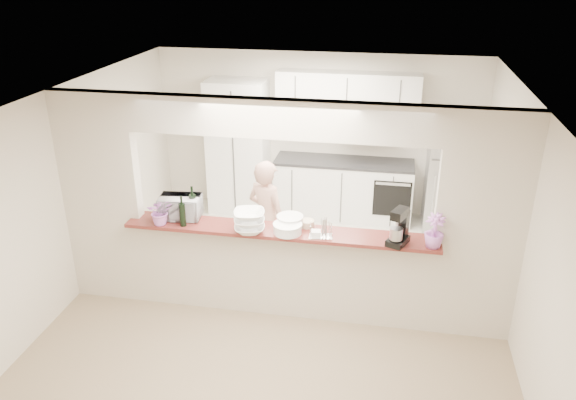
% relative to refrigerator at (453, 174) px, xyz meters
% --- Properties ---
extents(floor, '(6.00, 6.00, 0.00)m').
position_rel_refrigerator_xyz_m(floor, '(-2.05, -2.65, -0.85)').
color(floor, tan).
rests_on(floor, ground).
extents(tile_overlay, '(5.00, 2.90, 0.01)m').
position_rel_refrigerator_xyz_m(tile_overlay, '(-2.05, -1.10, -0.84)').
color(tile_overlay, beige).
rests_on(tile_overlay, floor).
extents(partition, '(5.00, 0.15, 2.50)m').
position_rel_refrigerator_xyz_m(partition, '(-2.05, -2.65, 0.63)').
color(partition, beige).
rests_on(partition, floor).
extents(bar_counter, '(3.40, 0.38, 1.09)m').
position_rel_refrigerator_xyz_m(bar_counter, '(-2.05, -2.65, -0.27)').
color(bar_counter, beige).
rests_on(bar_counter, floor).
extents(kitchen_cabinets, '(3.15, 0.62, 2.25)m').
position_rel_refrigerator_xyz_m(kitchen_cabinets, '(-2.24, 0.07, 0.12)').
color(kitchen_cabinets, white).
rests_on(kitchen_cabinets, floor).
extents(refrigerator, '(0.75, 0.70, 1.70)m').
position_rel_refrigerator_xyz_m(refrigerator, '(0.00, 0.00, 0.00)').
color(refrigerator, '#BABAC0').
rests_on(refrigerator, floor).
extents(flower_left, '(0.34, 0.32, 0.31)m').
position_rel_refrigerator_xyz_m(flower_left, '(-3.35, -2.80, 0.39)').
color(flower_left, '#CC6CAD').
rests_on(flower_left, bar_counter).
extents(wine_bottle_a, '(0.07, 0.07, 0.35)m').
position_rel_refrigerator_xyz_m(wine_bottle_a, '(-3.10, -2.80, 0.38)').
color(wine_bottle_a, black).
rests_on(wine_bottle_a, bar_counter).
extents(wine_bottle_b, '(0.08, 0.08, 0.39)m').
position_rel_refrigerator_xyz_m(wine_bottle_b, '(-3.05, -2.60, 0.39)').
color(wine_bottle_b, black).
rests_on(wine_bottle_b, bar_counter).
extents(toaster_oven, '(0.48, 0.35, 0.25)m').
position_rel_refrigerator_xyz_m(toaster_oven, '(-3.20, -2.60, 0.37)').
color(toaster_oven, '#B7B7BC').
rests_on(toaster_oven, bar_counter).
extents(serving_bowls, '(0.39, 0.39, 0.24)m').
position_rel_refrigerator_xyz_m(serving_bowls, '(-2.35, -2.82, 0.36)').
color(serving_bowls, white).
rests_on(serving_bowls, bar_counter).
extents(plate_stack_a, '(0.29, 0.29, 0.13)m').
position_rel_refrigerator_xyz_m(plate_stack_a, '(-1.95, -2.62, 0.31)').
color(plate_stack_a, white).
rests_on(plate_stack_a, bar_counter).
extents(plate_stack_b, '(0.31, 0.31, 0.11)m').
position_rel_refrigerator_xyz_m(plate_stack_b, '(-1.95, -2.76, 0.29)').
color(plate_stack_b, white).
rests_on(plate_stack_b, bar_counter).
extents(red_bowl, '(0.17, 0.17, 0.08)m').
position_rel_refrigerator_xyz_m(red_bowl, '(-2.03, -2.65, 0.28)').
color(red_bowl, maroon).
rests_on(red_bowl, bar_counter).
extents(tan_bowl, '(0.15, 0.15, 0.07)m').
position_rel_refrigerator_xyz_m(tan_bowl, '(-1.77, -2.57, 0.28)').
color(tan_bowl, tan).
rests_on(tan_bowl, bar_counter).
extents(utensil_caddy, '(0.25, 0.17, 0.22)m').
position_rel_refrigerator_xyz_m(utensil_caddy, '(-1.59, -2.80, 0.33)').
color(utensil_caddy, silver).
rests_on(utensil_caddy, bar_counter).
extents(stand_mixer, '(0.26, 0.30, 0.39)m').
position_rel_refrigerator_xyz_m(stand_mixer, '(-0.79, -2.79, 0.41)').
color(stand_mixer, black).
rests_on(stand_mixer, bar_counter).
extents(flower_right, '(0.25, 0.25, 0.36)m').
position_rel_refrigerator_xyz_m(flower_right, '(-0.45, -2.80, 0.42)').
color(flower_right, '#BA65BB').
rests_on(flower_right, bar_counter).
extents(person, '(0.67, 0.59, 1.54)m').
position_rel_refrigerator_xyz_m(person, '(-2.39, -1.83, -0.08)').
color(person, '#D39C89').
rests_on(person, floor).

